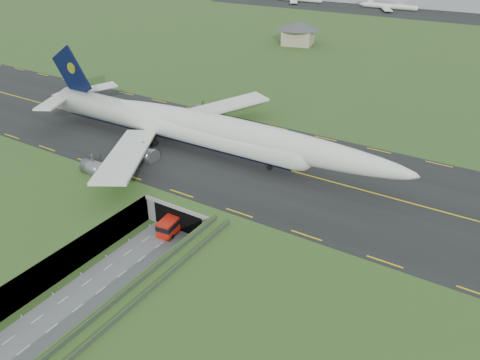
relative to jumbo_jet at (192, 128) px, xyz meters
The scene contains 9 objects.
ground 35.23m from the jumbo_jet, 66.95° to the right, with size 900.00×900.00×0.00m, color #3C5622.
airfield_deck 34.34m from the jumbo_jet, 66.95° to the right, with size 800.00×800.00×6.00m, color gray.
trench_road 41.87m from the jumbo_jet, 71.14° to the right, with size 12.00×75.00×0.20m, color slate.
taxiway 14.40m from the jumbo_jet, 10.68° to the left, with size 800.00×44.00×0.18m, color black.
tunnel_portal 20.78m from the jumbo_jet, 46.79° to the right, with size 17.00×22.30×6.00m.
guideway 55.53m from the jumbo_jet, 64.21° to the right, with size 3.00×53.00×7.05m.
jumbo_jet is the anchor object (origin of this frame).
shuttle_tram 27.77m from the jumbo_jet, 62.40° to the right, with size 4.12×8.48×3.31m.
service_building 122.68m from the jumbo_jet, 103.74° to the left, with size 23.09×23.09×10.42m.
Camera 1 is at (52.00, -51.92, 54.30)m, focal length 35.00 mm.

